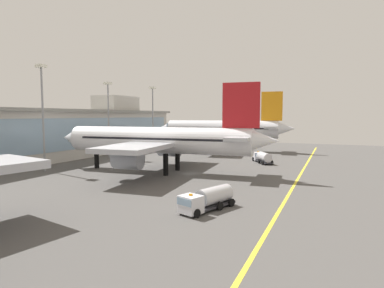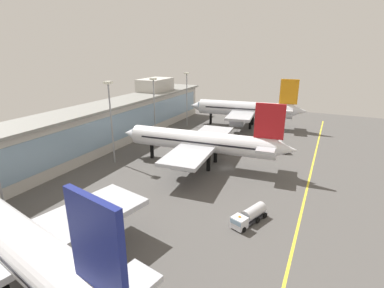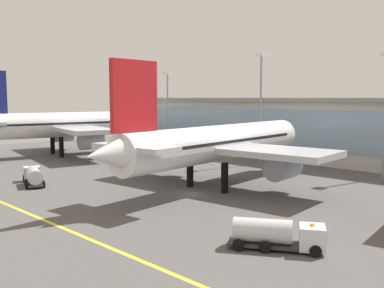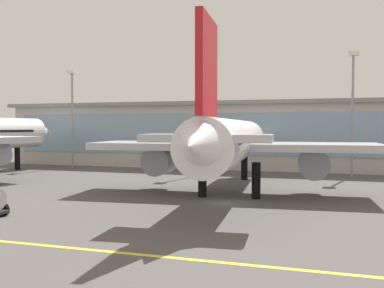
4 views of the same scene
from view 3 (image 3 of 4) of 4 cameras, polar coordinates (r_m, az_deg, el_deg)
name	(u,v)px [view 3 (image 3 of 4)]	position (r m, az deg, el deg)	size (l,w,h in m)	color
ground_plane	(191,194)	(65.37, -0.14, -6.60)	(180.00, 180.00, 0.00)	#514F4C
taxiway_centreline_stripe	(55,225)	(52.64, -17.58, -10.03)	(144.00, 0.50, 0.01)	yellow
terminal_building	(340,129)	(99.50, 18.78, 1.89)	(124.85, 14.00, 19.54)	beige
airliner_near_left	(68,125)	(113.48, -15.90, 2.41)	(39.86, 51.44, 20.53)	black
airliner_near_right	(219,144)	(69.92, 3.50, 0.03)	(38.39, 51.48, 19.12)	black
baggage_tug_near	(280,234)	(42.85, 11.45, -11.50)	(8.96, 6.85, 2.90)	black
service_truck_far	(33,175)	(77.31, -20.10, -3.86)	(9.32, 5.56, 2.90)	black
apron_light_mast_centre	(168,99)	(117.29, -3.21, 5.93)	(1.80, 1.80, 21.10)	gray
apron_light_mast_far_east	(261,92)	(94.27, 9.02, 6.71)	(1.80, 1.80, 23.70)	gray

